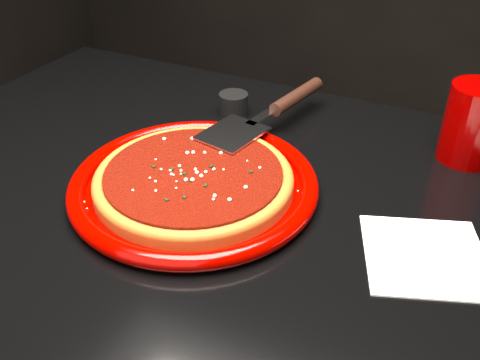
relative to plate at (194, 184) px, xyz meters
name	(u,v)px	position (x,y,z in m)	size (l,w,h in m)	color
plate	(194,184)	(0.00, 0.00, 0.00)	(0.36, 0.36, 0.03)	#820200
pizza_crust	(194,181)	(0.00, 0.00, 0.00)	(0.29, 0.29, 0.01)	brown
pizza_crust_rim	(194,177)	(0.00, 0.00, 0.01)	(0.29, 0.29, 0.02)	brown
pizza_sauce	(194,174)	(0.00, 0.00, 0.02)	(0.26, 0.26, 0.01)	#691006
parmesan_dusting	(193,170)	(0.00, 0.00, 0.02)	(0.25, 0.25, 0.01)	beige
basil_flecks	(193,171)	(0.00, 0.00, 0.02)	(0.23, 0.23, 0.00)	black
pizza_server	(269,111)	(0.03, 0.20, 0.03)	(0.10, 0.35, 0.03)	silver
cup	(473,123)	(0.34, 0.28, 0.05)	(0.09, 0.09, 0.13)	#8D0000
napkin_a	(425,256)	(0.33, 0.00, -0.01)	(0.15, 0.15, 0.00)	white
ramekin	(234,104)	(-0.06, 0.25, 0.01)	(0.05, 0.05, 0.04)	black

